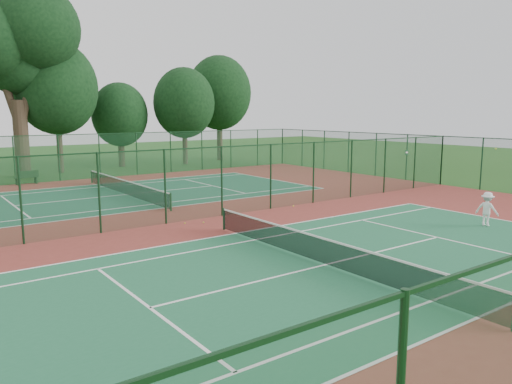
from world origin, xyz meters
TOP-DOWN VIEW (x-y plane):
  - ground at (0.00, 0.00)m, footprint 120.00×120.00m
  - red_pad at (0.00, 0.00)m, footprint 40.00×36.00m
  - court_near at (0.00, -9.00)m, footprint 23.77×10.97m
  - court_far at (0.00, 9.00)m, footprint 23.77×10.97m
  - fence_north at (0.00, 18.00)m, footprint 40.00×0.09m
  - fence_east at (20.00, 0.00)m, footprint 0.09×36.00m
  - fence_divider at (0.00, 0.00)m, footprint 40.00×0.09m
  - tennis_net_near at (0.00, -9.00)m, footprint 0.10×12.90m
  - tennis_net_far at (0.00, 9.00)m, footprint 0.10×12.90m
  - player_near at (10.09, -9.02)m, footprint 0.77×1.10m
  - bench at (-3.98, 17.52)m, footprint 1.65×0.63m
  - stray_ball_a at (-0.08, -0.94)m, footprint 0.07×0.07m
  - stray_ball_b at (5.99, -0.27)m, footprint 0.08×0.08m
  - stray_ball_c at (-0.86, -0.55)m, footprint 0.06×0.06m
  - big_tree at (-3.11, 22.42)m, footprint 9.82×7.19m
  - evergreen_row at (0.50, 24.25)m, footprint 39.00×5.00m

SIDE VIEW (x-z plane):
  - ground at x=0.00m, z-range 0.00..0.00m
  - evergreen_row at x=0.50m, z-range -6.00..6.00m
  - red_pad at x=0.00m, z-range 0.00..0.01m
  - court_near at x=0.00m, z-range 0.01..0.02m
  - court_far at x=0.00m, z-range 0.01..0.02m
  - stray_ball_c at x=-0.86m, z-range 0.01..0.07m
  - stray_ball_a at x=-0.08m, z-range 0.01..0.08m
  - stray_ball_b at x=5.99m, z-range 0.01..0.09m
  - bench at x=-3.98m, z-range 0.03..1.02m
  - tennis_net_near at x=0.00m, z-range 0.06..1.03m
  - tennis_net_far at x=0.00m, z-range 0.06..1.03m
  - player_near at x=10.09m, z-range 0.02..1.57m
  - fence_east at x=20.00m, z-range 0.01..3.51m
  - fence_north at x=0.00m, z-range 0.01..3.51m
  - fence_divider at x=0.00m, z-range 0.01..3.51m
  - big_tree at x=-3.11m, z-range 3.14..18.23m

